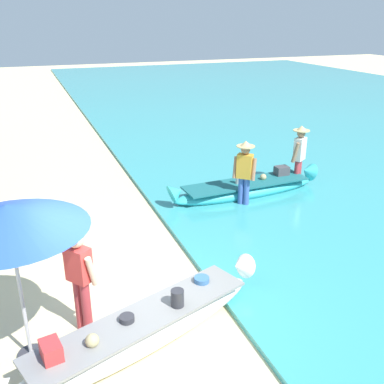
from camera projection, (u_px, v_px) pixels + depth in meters
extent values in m
plane|color=beige|center=(140.00, 320.00, 6.85)|extent=(80.00, 80.00, 0.00)
ellipsoid|color=white|center=(144.00, 332.00, 6.21)|extent=(4.01, 1.99, 0.50)
cone|color=white|center=(241.00, 266.00, 7.28)|extent=(0.52, 0.52, 0.48)
cube|color=gray|center=(143.00, 318.00, 6.11)|extent=(3.41, 1.79, 0.04)
cylinder|color=#386699|center=(202.00, 280.00, 6.89)|extent=(0.24, 0.24, 0.10)
cylinder|color=#2D2D33|center=(177.00, 299.00, 6.30)|extent=(0.19, 0.19, 0.27)
cylinder|color=#2D2D33|center=(127.00, 319.00, 6.00)|extent=(0.21, 0.21, 0.10)
sphere|color=tan|center=(92.00, 340.00, 5.55)|extent=(0.18, 0.18, 0.18)
cube|color=#B73333|center=(51.00, 351.00, 5.33)|extent=(0.28, 0.35, 0.24)
ellipsoid|color=#33B2BC|center=(246.00, 190.00, 11.38)|extent=(4.01, 0.99, 0.41)
cone|color=#33B2BC|center=(176.00, 192.00, 10.57)|extent=(0.45, 0.50, 0.55)
cone|color=#33B2BC|center=(308.00, 171.00, 12.01)|extent=(0.45, 0.50, 0.55)
cube|color=#1C6267|center=(246.00, 183.00, 11.31)|extent=(3.37, 0.98, 0.04)
cube|color=#424247|center=(282.00, 171.00, 11.80)|extent=(0.36, 0.27, 0.25)
sphere|color=tan|center=(263.00, 177.00, 11.47)|extent=(0.17, 0.17, 0.17)
cylinder|color=silver|center=(238.00, 180.00, 11.18)|extent=(0.14, 0.14, 0.25)
cylinder|color=#3D5BA8|center=(246.00, 193.00, 10.71)|extent=(0.14, 0.14, 0.78)
cylinder|color=#3D5BA8|center=(241.00, 192.00, 10.75)|extent=(0.14, 0.14, 0.78)
cube|color=gold|center=(245.00, 166.00, 10.48)|extent=(0.41, 0.41, 0.59)
cylinder|color=#9E7051|center=(254.00, 170.00, 10.40)|extent=(0.20, 0.21, 0.54)
cylinder|color=#9E7051|center=(235.00, 167.00, 10.56)|extent=(0.20, 0.21, 0.54)
sphere|color=#9E7051|center=(246.00, 149.00, 10.32)|extent=(0.22, 0.22, 0.22)
cylinder|color=tan|center=(246.00, 146.00, 10.29)|extent=(0.44, 0.44, 0.02)
cone|color=tan|center=(246.00, 143.00, 10.27)|extent=(0.26, 0.26, 0.12)
cylinder|color=#B2383D|center=(80.00, 304.00, 6.52)|extent=(0.14, 0.14, 0.87)
cylinder|color=#B2383D|center=(86.00, 307.00, 6.45)|extent=(0.14, 0.14, 0.87)
cube|color=#DB3D38|center=(78.00, 264.00, 6.22)|extent=(0.39, 0.42, 0.53)
cylinder|color=beige|center=(68.00, 262.00, 6.37)|extent=(0.20, 0.18, 0.48)
cylinder|color=beige|center=(92.00, 271.00, 6.14)|extent=(0.20, 0.18, 0.48)
sphere|color=beige|center=(76.00, 240.00, 6.08)|extent=(0.22, 0.22, 0.22)
cylinder|color=#B2383D|center=(296.00, 174.00, 11.95)|extent=(0.14, 0.14, 0.80)
cylinder|color=#B2383D|center=(298.00, 173.00, 12.06)|extent=(0.14, 0.14, 0.80)
cube|color=silver|center=(300.00, 149.00, 11.74)|extent=(0.42, 0.38, 0.61)
cylinder|color=#9E7051|center=(295.00, 153.00, 11.60)|extent=(0.19, 0.22, 0.56)
cylinder|color=#9E7051|center=(302.00, 149.00, 11.94)|extent=(0.19, 0.22, 0.56)
sphere|color=#9E7051|center=(301.00, 133.00, 11.58)|extent=(0.22, 0.22, 0.22)
cylinder|color=tan|center=(302.00, 130.00, 11.55)|extent=(0.44, 0.44, 0.02)
cone|color=tan|center=(302.00, 128.00, 11.53)|extent=(0.26, 0.26, 0.12)
cylinder|color=#B7B7BC|center=(20.00, 286.00, 5.70)|extent=(0.05, 0.05, 2.28)
cone|color=blue|center=(8.00, 217.00, 5.33)|extent=(1.96, 1.96, 0.33)
cylinder|color=#333338|center=(31.00, 354.00, 6.11)|extent=(0.36, 0.36, 0.06)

